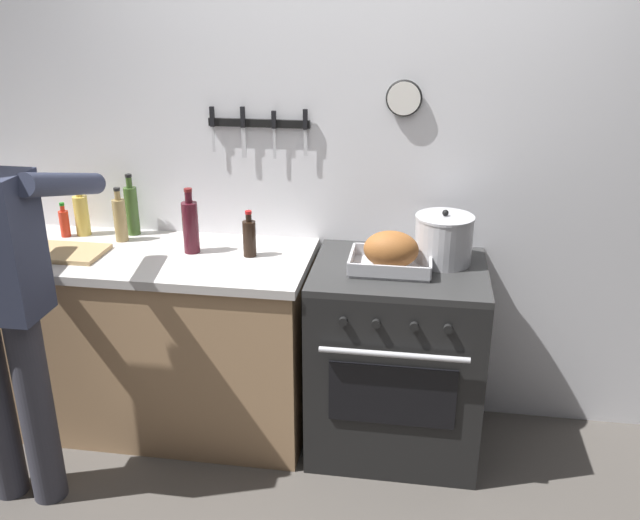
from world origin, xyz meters
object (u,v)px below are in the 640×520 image
(bottle_soy_sauce, at_px, (249,237))
(roasting_pan, at_px, (391,253))
(stove, at_px, (396,358))
(bottle_vinegar, at_px, (120,219))
(bottle_hot_sauce, at_px, (64,223))
(bottle_cooking_oil, at_px, (82,214))
(stock_pot, at_px, (444,239))
(cutting_board, at_px, (64,252))
(bottle_wine_red, at_px, (191,226))
(bottle_olive_oil, at_px, (132,209))

(bottle_soy_sauce, bearing_deg, roasting_pan, -5.82)
(stove, height_order, roasting_pan, roasting_pan)
(stove, height_order, bottle_vinegar, bottle_vinegar)
(roasting_pan, height_order, bottle_soy_sauce, bottle_soy_sauce)
(bottle_hot_sauce, bearing_deg, bottle_soy_sauce, -7.11)
(roasting_pan, distance_m, bottle_vinegar, 1.31)
(bottle_soy_sauce, height_order, bottle_cooking_oil, bottle_cooking_oil)
(roasting_pan, bearing_deg, stove, 32.15)
(stock_pot, bearing_deg, cutting_board, -174.37)
(bottle_wine_red, bearing_deg, bottle_cooking_oil, 166.14)
(cutting_board, xyz_separation_m, bottle_vinegar, (0.18, 0.22, 0.10))
(bottle_cooking_oil, bearing_deg, bottle_olive_oil, 11.05)
(bottle_hot_sauce, bearing_deg, roasting_pan, -6.59)
(bottle_vinegar, height_order, bottle_cooking_oil, bottle_vinegar)
(stove, distance_m, bottle_vinegar, 1.46)
(bottle_hot_sauce, relative_size, bottle_olive_oil, 0.56)
(bottle_cooking_oil, xyz_separation_m, bottle_wine_red, (0.61, -0.15, 0.02))
(stove, height_order, cutting_board, cutting_board)
(stock_pot, bearing_deg, bottle_hot_sauce, 177.92)
(stove, relative_size, cutting_board, 2.50)
(stove, bearing_deg, roasting_pan, -147.85)
(bottle_olive_oil, bearing_deg, bottle_cooking_oil, -168.95)
(stock_pot, xyz_separation_m, bottle_vinegar, (-1.53, 0.05, 0.00))
(bottle_wine_red, bearing_deg, bottle_soy_sauce, -1.39)
(roasting_pan, bearing_deg, stock_pot, 28.10)
(bottle_vinegar, distance_m, bottle_soy_sauce, 0.67)
(bottle_cooking_oil, bearing_deg, bottle_wine_red, -13.86)
(cutting_board, bearing_deg, bottle_wine_red, 12.06)
(bottle_wine_red, bearing_deg, bottle_vinegar, 165.77)
(stock_pot, bearing_deg, bottle_soy_sauce, -176.45)
(roasting_pan, distance_m, bottle_soy_sauce, 0.64)
(stove, height_order, stock_pot, stock_pot)
(bottle_vinegar, relative_size, bottle_olive_oil, 0.87)
(bottle_wine_red, bearing_deg, bottle_olive_oil, 151.75)
(roasting_pan, xyz_separation_m, bottle_cooking_oil, (-1.53, 0.22, 0.03))
(bottle_cooking_oil, bearing_deg, stove, -7.16)
(roasting_pan, xyz_separation_m, bottle_hot_sauce, (-1.60, 0.19, -0.01))
(bottle_olive_oil, relative_size, bottle_soy_sauce, 1.42)
(roasting_pan, relative_size, bottle_hot_sauce, 2.06)
(stock_pot, height_order, bottle_vinegar, bottle_vinegar)
(stock_pot, relative_size, bottle_hot_sauce, 1.50)
(bottle_cooking_oil, bearing_deg, cutting_board, -81.64)
(bottle_hot_sauce, bearing_deg, cutting_board, -63.75)
(bottle_vinegar, height_order, bottle_hot_sauce, bottle_vinegar)
(bottle_hot_sauce, xyz_separation_m, bottle_olive_oil, (0.32, 0.08, 0.06))
(bottle_hot_sauce, bearing_deg, bottle_vinegar, -2.92)
(bottle_vinegar, height_order, bottle_wine_red, bottle_wine_red)
(stove, distance_m, cutting_board, 1.60)
(stove, xyz_separation_m, bottle_olive_oil, (-1.32, 0.24, 0.58))
(bottle_olive_oil, distance_m, bottle_wine_red, 0.42)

